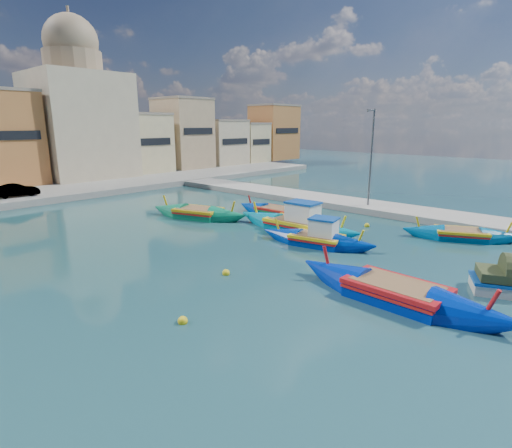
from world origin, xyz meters
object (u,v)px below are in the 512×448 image
luzzu_blue_cabin (317,240)px  luzzu_cyan_mid (276,212)px  quay_street_lamp (371,157)px  luzzu_cyan_south (461,236)px  tender_near (512,283)px  luzzu_green (198,214)px  luzzu_turquoise_cabin (296,225)px  luzzu_blue_south (396,294)px  church_block (78,111)px

luzzu_blue_cabin → luzzu_cyan_mid: luzzu_blue_cabin is taller
quay_street_lamp → luzzu_cyan_south: bearing=-114.6°
luzzu_cyan_mid → tender_near: bearing=-105.9°
luzzu_blue_cabin → luzzu_green: bearing=91.0°
luzzu_turquoise_cabin → luzzu_green: luzzu_turquoise_cabin is taller
quay_street_lamp → luzzu_turquoise_cabin: bearing=176.1°
luzzu_blue_south → tender_near: bearing=-39.7°
luzzu_blue_south → church_block: bearing=80.1°
quay_street_lamp → luzzu_blue_south: bearing=-149.2°
church_block → luzzu_green: size_ratio=2.25×
quay_street_lamp → tender_near: size_ratio=2.32×
luzzu_blue_south → luzzu_green: bearing=76.6°
luzzu_green → luzzu_cyan_south: (7.11, -16.38, -0.04)m
luzzu_blue_cabin → luzzu_green: 10.53m
church_block → luzzu_turquoise_cabin: church_block is taller
luzzu_blue_cabin → luzzu_green: luzzu_blue_cabin is taller
luzzu_cyan_mid → luzzu_cyan_south: size_ratio=1.07×
luzzu_cyan_mid → luzzu_blue_south: bearing=-123.0°
luzzu_cyan_mid → luzzu_green: 5.97m
quay_street_lamp → luzzu_blue_south: (-14.91, -8.88, -4.05)m
luzzu_blue_cabin → luzzu_cyan_south: 9.07m
quay_street_lamp → luzzu_turquoise_cabin: (-8.84, 0.60, -3.96)m
luzzu_cyan_south → luzzu_blue_cabin: bearing=139.8°
church_block → luzzu_green: bearing=-97.5°
quay_street_lamp → tender_near: quay_street_lamp is taller
luzzu_blue_cabin → church_block: bearing=84.9°
church_block → tender_near: size_ratio=5.53×
church_block → luzzu_cyan_mid: size_ratio=2.50×
luzzu_cyan_south → tender_near: (-7.25, -4.01, 0.23)m
church_block → luzzu_turquoise_cabin: bearing=-92.4°
quay_street_lamp → tender_near: bearing=-132.1°
luzzu_cyan_south → tender_near: 8.29m
luzzu_blue_south → luzzu_blue_cabin: bearing=57.2°
quay_street_lamp → luzzu_cyan_south: (-3.73, -8.13, -4.10)m
quay_street_lamp → luzzu_green: size_ratio=0.94×
luzzu_blue_cabin → luzzu_cyan_mid: bearing=56.8°
luzzu_cyan_south → tender_near: luzzu_cyan_south is taller
luzzu_green → luzzu_cyan_south: size_ratio=1.19×
luzzu_turquoise_cabin → luzzu_blue_south: luzzu_turquoise_cabin is taller
quay_street_lamp → tender_near: (-10.98, -12.14, -3.87)m
quay_street_lamp → luzzu_turquoise_cabin: size_ratio=0.82×
luzzu_blue_south → luzzu_cyan_south: luzzu_blue_south is taller
luzzu_turquoise_cabin → luzzu_blue_south: size_ratio=1.02×
quay_street_lamp → luzzu_blue_cabin: (-10.65, -2.28, -4.02)m
luzzu_cyan_mid → luzzu_cyan_south: 12.81m
church_block → luzzu_green: (-3.40, -25.75, -8.13)m
church_block → luzzu_blue_south: 44.27m
luzzu_green → luzzu_blue_cabin: bearing=-89.0°
luzzu_green → luzzu_blue_south: bearing=-103.4°
luzzu_blue_south → quay_street_lamp: bearing=30.8°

